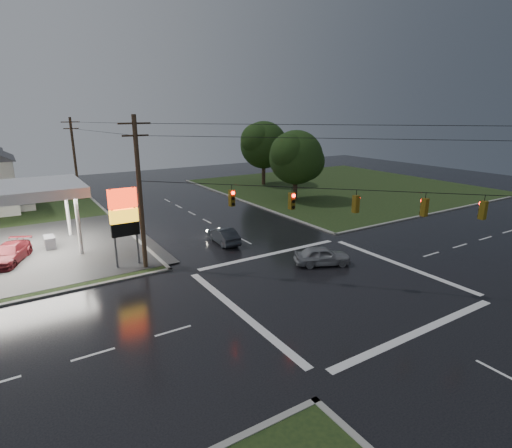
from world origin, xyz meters
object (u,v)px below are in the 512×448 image
utility_pole_nw (140,192)px  car_crossing (322,256)px  tree_ne_near (297,158)px  car_pump (9,254)px  utility_pole_n (75,157)px  car_north (223,235)px  tree_ne_far (265,145)px  pylon_sign (124,214)px

utility_pole_nw → car_crossing: utility_pole_nw is taller
tree_ne_near → car_pump: bearing=-169.6°
utility_pole_n → car_north: 27.91m
tree_ne_far → car_crossing: 34.89m
tree_ne_near → car_north: 19.75m
utility_pole_n → car_crossing: size_ratio=2.51×
pylon_sign → utility_pole_n: 27.56m
car_pump → car_crossing: bearing=-9.4°
pylon_sign → tree_ne_near: size_ratio=0.67×
car_crossing → utility_pole_nw: bearing=85.5°
car_north → tree_ne_near: bearing=-143.4°
pylon_sign → car_pump: (-7.48, 5.61, -3.29)m
tree_ne_far → utility_pole_nw: bearing=-137.4°
utility_pole_n → car_pump: bearing=-111.2°
tree_ne_near → tree_ne_far: bearing=75.9°
pylon_sign → car_pump: pylon_sign is taller
utility_pole_nw → car_pump: 11.86m
pylon_sign → utility_pole_nw: (1.00, -1.00, 1.71)m
tree_ne_near → utility_pole_nw: bearing=-152.1°
tree_ne_far → car_pump: tree_ne_far is taller
pylon_sign → car_crossing: bearing=-30.8°
utility_pole_nw → tree_ne_far: size_ratio=1.12×
car_pump → utility_pole_nw: bearing=-14.1°
tree_ne_near → car_north: tree_ne_near is taller
tree_ne_far → car_crossing: size_ratio=2.34×
pylon_sign → tree_ne_far: size_ratio=0.61×
utility_pole_nw → car_crossing: size_ratio=2.63×
utility_pole_nw → tree_ne_far: 36.20m
car_pump → tree_ne_near: bearing=34.2°
car_north → car_crossing: (3.90, -8.53, 0.02)m
tree_ne_near → car_crossing: size_ratio=2.15×
utility_pole_nw → car_pump: (-8.48, 6.61, -5.00)m
utility_pole_nw → tree_ne_far: utility_pole_nw is taller
utility_pole_n → car_crossing: (11.49, -34.95, -4.75)m
car_north → utility_pole_nw: bearing=18.9°
pylon_sign → tree_ne_far: tree_ne_far is taller
tree_ne_far → car_crossing: bearing=-116.1°
tree_ne_far → car_crossing: tree_ne_far is taller
pylon_sign → car_north: bearing=7.1°
utility_pole_n → tree_ne_far: (26.65, -4.01, 0.71)m
utility_pole_nw → tree_ne_near: (23.64, 12.49, -0.16)m
tree_ne_near → car_pump: (-32.12, -5.88, -4.84)m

